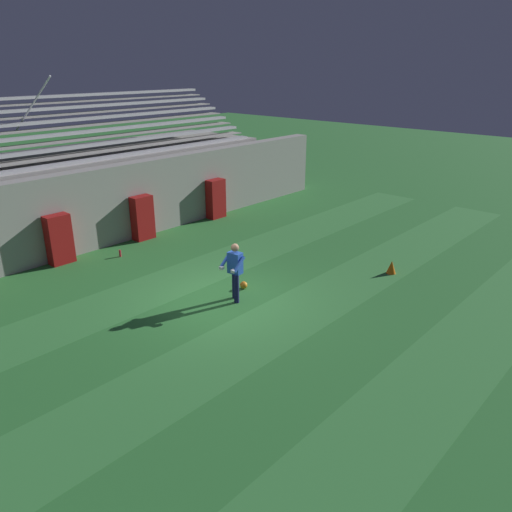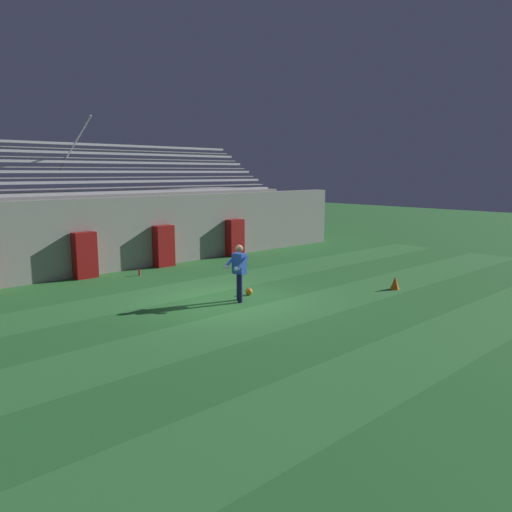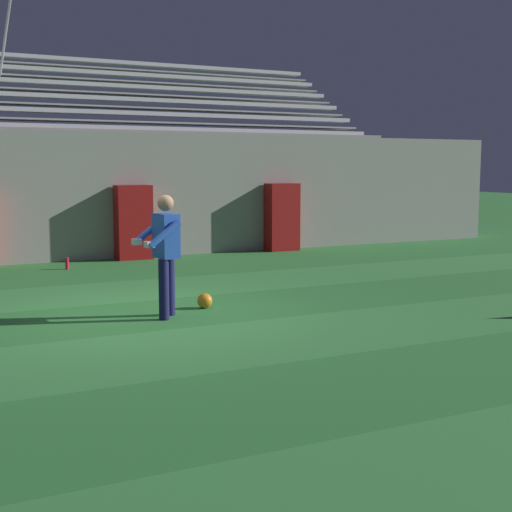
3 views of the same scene
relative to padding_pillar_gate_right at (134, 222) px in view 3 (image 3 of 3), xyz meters
The scene contains 11 objects.
ground_plane 6.23m from the padding_pillar_gate_right, 105.40° to the right, with size 80.00×80.00×0.00m, color #2D7533.
turf_stripe_near 12.09m from the padding_pillar_gate_right, 97.81° to the right, with size 28.00×2.01×0.01m, color #38843D.
turf_stripe_mid 8.15m from the padding_pillar_gate_right, 101.67° to the right, with size 28.00×2.01×0.01m, color #38843D.
turf_stripe_far 4.33m from the padding_pillar_gate_right, 112.67° to the right, with size 28.00×2.01×0.01m, color #38843D.
back_wall 1.82m from the padding_pillar_gate_right, 161.45° to the left, with size 24.00×0.60×2.80m, color #999691.
padding_pillar_gate_right is the anchor object (origin of this frame).
padding_pillar_far_right 3.75m from the padding_pillar_gate_right, ahead, with size 0.78×0.44×1.64m, color maroon.
bleacher_stand 3.70m from the padding_pillar_gate_right, 116.82° to the left, with size 18.00×4.75×5.83m.
goalkeeper 6.37m from the padding_pillar_gate_right, 102.99° to the right, with size 0.59×0.63×1.67m.
soccer_ball 5.93m from the padding_pillar_gate_right, 96.96° to the right, with size 0.22×0.22×0.22m, color orange.
water_bottle 2.04m from the padding_pillar_gate_right, 150.68° to the right, with size 0.07×0.07×0.24m, color red.
Camera 3 is at (-2.95, -9.34, 2.04)m, focal length 50.00 mm.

